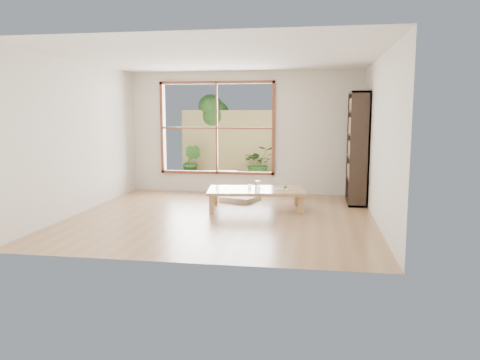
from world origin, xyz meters
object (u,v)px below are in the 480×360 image
object	(u,v)px
bookshelf	(357,148)
food_tray	(282,189)
low_table	(256,191)
garden_bench	(214,174)

from	to	relation	value
bookshelf	food_tray	world-z (taller)	bookshelf
low_table	food_tray	distance (m)	0.47
bookshelf	garden_bench	xyz separation A→B (m)	(-3.13, 1.56, -0.76)
bookshelf	food_tray	distance (m)	1.78
bookshelf	food_tray	size ratio (longest dim) A/B	8.10
low_table	garden_bench	bearing A→B (deg)	109.75
garden_bench	food_tray	bearing A→B (deg)	-69.12
garden_bench	low_table	bearing A→B (deg)	-76.73
low_table	garden_bench	xyz separation A→B (m)	(-1.31, 2.49, -0.02)
low_table	garden_bench	world-z (taller)	low_table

